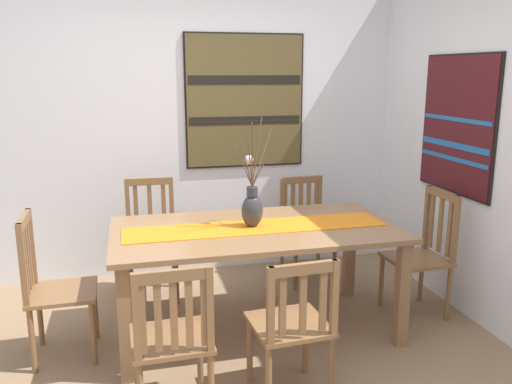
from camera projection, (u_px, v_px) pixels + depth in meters
The scene contains 13 objects.
ground_plane at pixel (247, 370), 3.36m from camera, with size 6.40×6.40×0.03m, color #8E7051.
wall_back at pixel (201, 126), 4.81m from camera, with size 6.40×0.12×2.70m, color silver.
dining_table at pixel (256, 241), 3.69m from camera, with size 1.97×1.04×0.78m.
table_runner at pixel (256, 227), 3.67m from camera, with size 1.81×0.36×0.01m, color orange.
centerpiece_vase at pixel (252, 205), 3.65m from camera, with size 0.31×0.31×0.76m.
chair_0 at pixel (172, 338), 2.76m from camera, with size 0.43×0.43×0.90m.
chair_1 at pixel (151, 238), 4.36m from camera, with size 0.43×0.43×0.97m.
chair_2 at pixel (51, 285), 3.39m from camera, with size 0.43×0.43×0.97m.
chair_3 at pixel (305, 226), 4.72m from camera, with size 0.44×0.44×0.91m.
chair_4 at pixel (293, 325), 2.93m from camera, with size 0.45×0.45×0.87m.
chair_5 at pixel (423, 253), 4.03m from camera, with size 0.43×0.43×0.96m.
painting_on_back_wall at pixel (245, 101), 4.79m from camera, with size 1.09×0.05×1.19m.
painting_on_side_wall at pixel (458, 125), 4.03m from camera, with size 0.05×0.90×1.05m.
Camera 1 is at (-0.67, -2.95, 1.84)m, focal length 37.20 mm.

